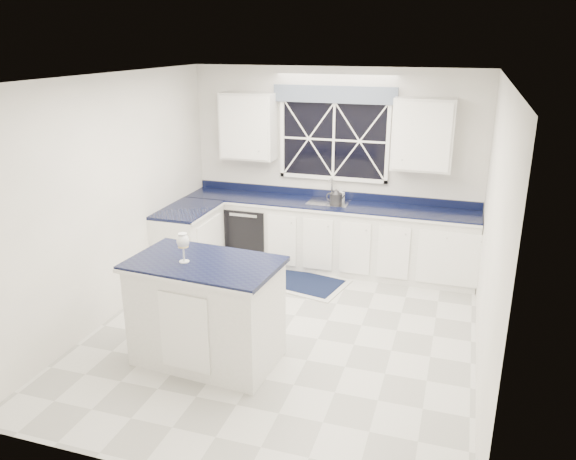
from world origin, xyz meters
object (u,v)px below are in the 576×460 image
(island, at_px, (206,311))
(soap_bottle, at_px, (341,195))
(kettle, at_px, (336,197))
(dishwasher, at_px, (252,232))
(wine_glass, at_px, (183,242))
(faucet, at_px, (331,188))

(island, height_order, soap_bottle, soap_bottle)
(island, height_order, kettle, kettle)
(kettle, bearing_deg, dishwasher, -169.13)
(kettle, xyz_separation_m, soap_bottle, (0.05, 0.09, 0.01))
(kettle, bearing_deg, soap_bottle, 71.61)
(wine_glass, bearing_deg, soap_bottle, 72.92)
(faucet, height_order, soap_bottle, faucet)
(faucet, distance_m, soap_bottle, 0.18)
(kettle, xyz_separation_m, wine_glass, (-0.82, -2.75, 0.22))
(dishwasher, distance_m, wine_glass, 2.88)
(dishwasher, height_order, faucet, faucet)
(dishwasher, xyz_separation_m, soap_bottle, (1.25, 0.11, 0.63))
(island, relative_size, kettle, 5.38)
(faucet, relative_size, wine_glass, 1.06)
(dishwasher, xyz_separation_m, kettle, (1.20, 0.02, 0.62))
(dishwasher, height_order, wine_glass, wine_glass)
(dishwasher, relative_size, island, 0.56)
(faucet, distance_m, wine_glass, 3.01)
(dishwasher, height_order, island, island)
(dishwasher, xyz_separation_m, wine_glass, (0.38, -2.73, 0.84))
(wine_glass, height_order, soap_bottle, wine_glass)
(dishwasher, xyz_separation_m, faucet, (1.10, 0.19, 0.69))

